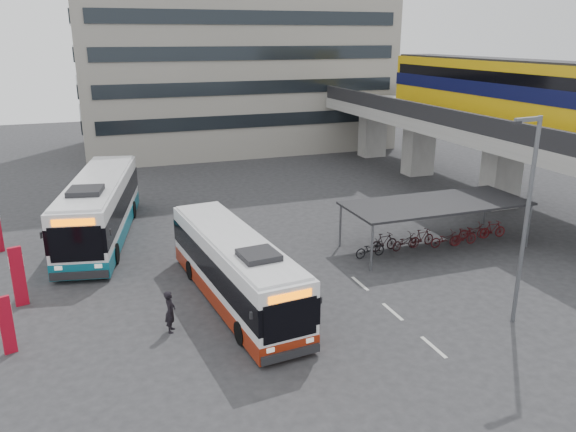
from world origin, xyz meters
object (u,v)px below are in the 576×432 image
object	(u,v)px
pedestrian	(170,311)
bus_teal	(100,208)
bus_main	(235,269)
lamp_post	(526,210)

from	to	relation	value
pedestrian	bus_teal	bearing A→B (deg)	26.33
bus_main	bus_teal	distance (m)	11.60
bus_teal	pedestrian	size ratio (longest dim) A/B	7.65
bus_teal	pedestrian	xyz separation A→B (m)	(2.01, -12.15, -0.90)
bus_main	lamp_post	size ratio (longest dim) A/B	1.34
pedestrian	lamp_post	xyz separation A→B (m)	(13.04, -3.98, 3.89)
bus_main	lamp_post	world-z (taller)	lamp_post
bus_main	pedestrian	xyz separation A→B (m)	(-3.07, -1.72, -0.65)
bus_teal	lamp_post	xyz separation A→B (m)	(15.06, -16.13, 2.99)
bus_teal	pedestrian	world-z (taller)	bus_teal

